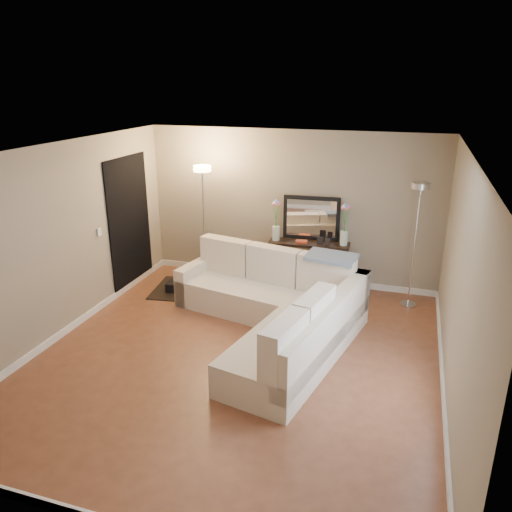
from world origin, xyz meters
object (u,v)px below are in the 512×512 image
(sectional_sofa, at_px, (277,307))
(floor_lamp_lit, at_px, (203,202))
(floor_lamp_unlit, at_px, (417,221))
(console_table, at_px, (304,262))

(sectional_sofa, height_order, floor_lamp_lit, floor_lamp_lit)
(sectional_sofa, height_order, floor_lamp_unlit, floor_lamp_unlit)
(console_table, bearing_deg, floor_lamp_lit, -170.78)
(console_table, relative_size, floor_lamp_lit, 0.66)
(sectional_sofa, bearing_deg, console_table, 89.66)
(floor_lamp_lit, bearing_deg, console_table, 9.22)
(sectional_sofa, bearing_deg, floor_lamp_lit, 140.69)
(floor_lamp_unlit, bearing_deg, sectional_sofa, -140.54)
(sectional_sofa, xyz_separation_m, floor_lamp_unlit, (1.74, 1.43, 1.01))
(sectional_sofa, height_order, console_table, sectional_sofa)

